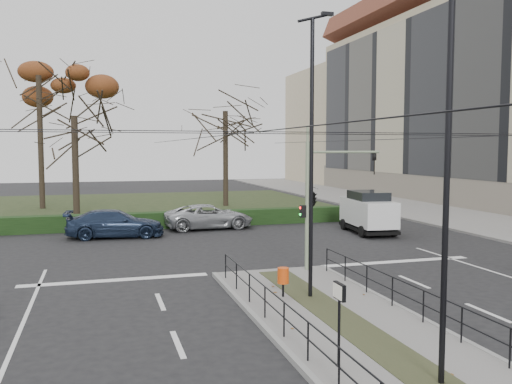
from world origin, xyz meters
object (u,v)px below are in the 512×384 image
litter_bin (283,276)px  streetlamp_median_near (448,171)px  streetlamp_median_far (312,154)px  parked_car_third (115,224)px  info_panel (339,301)px  white_van (368,211)px  bare_tree_near (74,124)px  parked_car_fourth (209,216)px  bare_tree_center (225,118)px  traffic_light (314,196)px  rust_tree (38,76)px

litter_bin → streetlamp_median_near: bearing=-82.2°
streetlamp_median_far → parked_car_third: streetlamp_median_far is taller
parked_car_third → info_panel: bearing=-164.6°
info_panel → white_van: size_ratio=0.39×
bare_tree_near → streetlamp_median_far: bearing=-70.3°
white_van → bare_tree_near: size_ratio=0.51×
parked_car_fourth → litter_bin: bearing=173.8°
streetlamp_median_near → parked_car_fourth: 23.91m
parked_car_fourth → bare_tree_center: size_ratio=0.51×
traffic_light → streetlamp_median_near: streetlamp_median_near is taller
parked_car_third → parked_car_fourth: 5.99m
parked_car_third → bare_tree_near: bare_tree_near is taller
streetlamp_median_near → parked_car_third: size_ratio=1.61×
traffic_light → streetlamp_median_far: size_ratio=0.56×
parked_car_fourth → rust_tree: bearing=34.4°
parked_car_fourth → rust_tree: 20.62m
litter_bin → rust_tree: rust_tree is taller
traffic_light → streetlamp_median_near: 10.84m
streetlamp_median_near → rust_tree: bearing=106.3°
traffic_light → bare_tree_center: size_ratio=0.47×
streetlamp_median_near → bare_tree_near: (-8.15, 29.29, 2.13)m
streetlamp_median_far → white_van: 15.54m
traffic_light → parked_car_fourth: size_ratio=0.93×
parked_car_third → parked_car_fourth: parked_car_third is taller
parked_car_third → white_van: 14.62m
parked_car_third → rust_tree: 19.65m
info_panel → parked_car_fourth: (1.54, 22.18, -0.85)m
litter_bin → bare_tree_center: size_ratio=0.09×
litter_bin → streetlamp_median_far: 4.07m
traffic_light → streetlamp_median_near: size_ratio=0.59×
streetlamp_median_near → rust_tree: rust_tree is taller
white_van → rust_tree: bearing=136.6°
info_panel → parked_car_third: (-4.18, 20.38, -0.83)m
parked_car_fourth → bare_tree_center: bare_tree_center is taller
traffic_light → info_panel: bearing=-109.1°
info_panel → streetlamp_median_far: streetlamp_median_far is taller
streetlamp_median_near → bare_tree_center: bare_tree_center is taller
litter_bin → bare_tree_center: bearing=80.5°
streetlamp_median_near → streetlamp_median_far: streetlamp_median_far is taller
traffic_light → streetlamp_median_far: bearing=-113.6°
streetlamp_median_near → streetlamp_median_far: size_ratio=0.94×
bare_tree_center → bare_tree_near: size_ratio=1.14×
traffic_light → streetlamp_median_near: (-1.54, -10.64, 1.43)m
streetlamp_median_far → litter_bin: bearing=162.8°
traffic_light → streetlamp_median_far: (-1.65, -3.78, 1.68)m
parked_car_third → bare_tree_center: 18.29m
litter_bin → bare_tree_near: (-7.17, 22.16, 5.83)m
traffic_light → parked_car_fourth: traffic_light is taller
litter_bin → streetlamp_median_near: size_ratio=0.11×
bare_tree_center → info_panel: bearing=-99.0°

